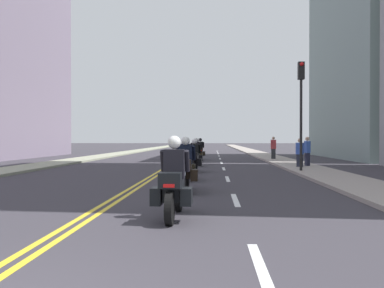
{
  "coord_description": "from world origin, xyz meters",
  "views": [
    {
      "loc": [
        2.49,
        -3.32,
        1.55
      ],
      "look_at": [
        1.3,
        22.09,
        1.28
      ],
      "focal_mm": 41.4,
      "sensor_mm": 36.0,
      "label": 1
    }
  ],
  "objects_px": {
    "motorcycle_6": "(200,151)",
    "pedestrian_2": "(300,153)",
    "motorcycle_1": "(185,169)",
    "motorcycle_4": "(196,155)",
    "motorcycle_5": "(197,153)",
    "traffic_light_near": "(301,97)",
    "motorcycle_0": "(174,186)",
    "motorcycle_2": "(186,163)",
    "motorcycle_3": "(194,158)",
    "pedestrian_0": "(273,148)",
    "pedestrian_1": "(307,152)"
  },
  "relations": [
    {
      "from": "motorcycle_0",
      "to": "motorcycle_5",
      "type": "bearing_deg",
      "value": 92.13
    },
    {
      "from": "motorcycle_6",
      "to": "pedestrian_0",
      "type": "xyz_separation_m",
      "value": [
        5.41,
        -0.47,
        0.23
      ]
    },
    {
      "from": "motorcycle_5",
      "to": "motorcycle_6",
      "type": "relative_size",
      "value": 1.03
    },
    {
      "from": "motorcycle_4",
      "to": "motorcycle_5",
      "type": "bearing_deg",
      "value": 87.47
    },
    {
      "from": "motorcycle_1",
      "to": "pedestrian_2",
      "type": "height_order",
      "value": "motorcycle_1"
    },
    {
      "from": "motorcycle_1",
      "to": "pedestrian_1",
      "type": "bearing_deg",
      "value": 62.17
    },
    {
      "from": "motorcycle_0",
      "to": "pedestrian_1",
      "type": "relative_size",
      "value": 1.3
    },
    {
      "from": "pedestrian_1",
      "to": "motorcycle_3",
      "type": "bearing_deg",
      "value": 106.03
    },
    {
      "from": "motorcycle_4",
      "to": "traffic_light_near",
      "type": "xyz_separation_m",
      "value": [
        5.04,
        -5.15,
        2.86
      ]
    },
    {
      "from": "motorcycle_5",
      "to": "motorcycle_4",
      "type": "bearing_deg",
      "value": -87.96
    },
    {
      "from": "motorcycle_3",
      "to": "pedestrian_2",
      "type": "height_order",
      "value": "pedestrian_2"
    },
    {
      "from": "motorcycle_3",
      "to": "pedestrian_2",
      "type": "distance_m",
      "value": 5.95
    },
    {
      "from": "motorcycle_6",
      "to": "motorcycle_2",
      "type": "bearing_deg",
      "value": -90.86
    },
    {
      "from": "motorcycle_1",
      "to": "pedestrian_0",
      "type": "xyz_separation_m",
      "value": [
        5.28,
        19.82,
        0.24
      ]
    },
    {
      "from": "motorcycle_1",
      "to": "pedestrian_1",
      "type": "xyz_separation_m",
      "value": [
        5.93,
        11.15,
        0.2
      ]
    },
    {
      "from": "motorcycle_2",
      "to": "traffic_light_near",
      "type": "bearing_deg",
      "value": 40.42
    },
    {
      "from": "motorcycle_3",
      "to": "traffic_light_near",
      "type": "xyz_separation_m",
      "value": [
        4.92,
        -0.41,
        2.85
      ]
    },
    {
      "from": "motorcycle_6",
      "to": "motorcycle_1",
      "type": "bearing_deg",
      "value": -90.25
    },
    {
      "from": "motorcycle_6",
      "to": "pedestrian_0",
      "type": "height_order",
      "value": "pedestrian_0"
    },
    {
      "from": "pedestrian_0",
      "to": "motorcycle_4",
      "type": "bearing_deg",
      "value": -132.52
    },
    {
      "from": "motorcycle_1",
      "to": "motorcycle_5",
      "type": "relative_size",
      "value": 1.05
    },
    {
      "from": "motorcycle_6",
      "to": "pedestrian_0",
      "type": "relative_size",
      "value": 1.21
    },
    {
      "from": "traffic_light_near",
      "to": "pedestrian_0",
      "type": "distance_m",
      "value": 12.65
    },
    {
      "from": "motorcycle_2",
      "to": "motorcycle_3",
      "type": "bearing_deg",
      "value": 91.01
    },
    {
      "from": "pedestrian_0",
      "to": "motorcycle_1",
      "type": "bearing_deg",
      "value": -110.31
    },
    {
      "from": "motorcycle_0",
      "to": "motorcycle_3",
      "type": "relative_size",
      "value": 1.04
    },
    {
      "from": "traffic_light_near",
      "to": "pedestrian_1",
      "type": "bearing_deg",
      "value": 73.87
    },
    {
      "from": "motorcycle_3",
      "to": "motorcycle_6",
      "type": "xyz_separation_m",
      "value": [
        -0.07,
        12.43,
        0.02
      ]
    },
    {
      "from": "motorcycle_6",
      "to": "pedestrian_2",
      "type": "bearing_deg",
      "value": -61.84
    },
    {
      "from": "pedestrian_1",
      "to": "pedestrian_2",
      "type": "height_order",
      "value": "pedestrian_1"
    },
    {
      "from": "motorcycle_1",
      "to": "pedestrian_2",
      "type": "distance_m",
      "value": 11.61
    },
    {
      "from": "pedestrian_2",
      "to": "pedestrian_0",
      "type": "bearing_deg",
      "value": -50.06
    },
    {
      "from": "motorcycle_2",
      "to": "pedestrian_1",
      "type": "xyz_separation_m",
      "value": [
        6.13,
        7.59,
        0.22
      ]
    },
    {
      "from": "motorcycle_0",
      "to": "motorcycle_1",
      "type": "distance_m",
      "value": 4.48
    },
    {
      "from": "motorcycle_5",
      "to": "pedestrian_0",
      "type": "distance_m",
      "value": 6.36
    },
    {
      "from": "motorcycle_5",
      "to": "pedestrian_2",
      "type": "relative_size",
      "value": 1.35
    },
    {
      "from": "pedestrian_0",
      "to": "pedestrian_1",
      "type": "height_order",
      "value": "pedestrian_0"
    },
    {
      "from": "pedestrian_1",
      "to": "motorcycle_4",
      "type": "bearing_deg",
      "value": 63.89
    },
    {
      "from": "motorcycle_4",
      "to": "traffic_light_near",
      "type": "relative_size",
      "value": 0.43
    },
    {
      "from": "motorcycle_6",
      "to": "traffic_light_near",
      "type": "xyz_separation_m",
      "value": [
        4.99,
        -12.83,
        2.83
      ]
    },
    {
      "from": "traffic_light_near",
      "to": "motorcycle_5",
      "type": "bearing_deg",
      "value": 118.93
    },
    {
      "from": "motorcycle_2",
      "to": "motorcycle_1",
      "type": "bearing_deg",
      "value": -83.95
    },
    {
      "from": "motorcycle_5",
      "to": "traffic_light_near",
      "type": "relative_size",
      "value": 0.43
    },
    {
      "from": "motorcycle_2",
      "to": "pedestrian_2",
      "type": "bearing_deg",
      "value": 53.3
    },
    {
      "from": "traffic_light_near",
      "to": "pedestrian_2",
      "type": "xyz_separation_m",
      "value": [
        0.5,
        2.84,
        -2.68
      ]
    },
    {
      "from": "motorcycle_5",
      "to": "motorcycle_1",
      "type": "bearing_deg",
      "value": -87.89
    },
    {
      "from": "motorcycle_1",
      "to": "motorcycle_4",
      "type": "bearing_deg",
      "value": 90.99
    },
    {
      "from": "motorcycle_4",
      "to": "pedestrian_0",
      "type": "bearing_deg",
      "value": 49.6
    },
    {
      "from": "motorcycle_0",
      "to": "pedestrian_0",
      "type": "distance_m",
      "value": 24.86
    },
    {
      "from": "traffic_light_near",
      "to": "pedestrian_0",
      "type": "xyz_separation_m",
      "value": [
        0.43,
        12.37,
        -2.6
      ]
    }
  ]
}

